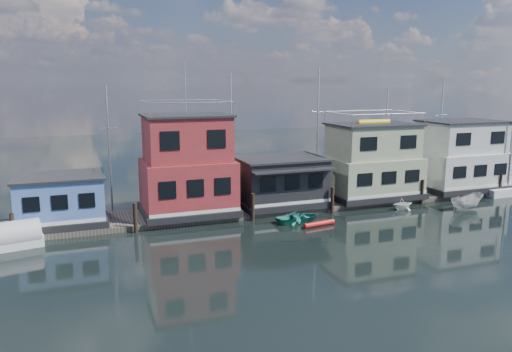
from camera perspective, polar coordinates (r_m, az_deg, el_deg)
name	(u,v)px	position (r m, az deg, el deg)	size (l,w,h in m)	color
ground	(360,252)	(33.05, 11.75, -8.51)	(160.00, 160.00, 0.00)	black
dock	(285,206)	(43.19, 3.38, -3.42)	(48.00, 5.00, 0.40)	#595147
houseboat_blue	(61,200)	(39.36, -21.43, -2.57)	(6.40, 4.90, 3.66)	black
houseboat_red	(187,167)	(39.82, -7.85, 1.02)	(7.40, 5.90, 11.86)	black
houseboat_dark	(280,181)	(42.49, 2.81, -0.58)	(7.40, 6.10, 4.06)	black
houseboat_green	(372,162)	(46.50, 13.09, 1.56)	(8.40, 5.90, 7.03)	black
houseboat_white	(460,157)	(52.60, 22.28, 2.06)	(8.40, 5.90, 6.66)	black
pilings	(296,203)	(40.36, 4.54, -3.14)	(42.28, 0.28, 2.20)	#2D2116
background_masts	(306,135)	(49.58, 5.76, 4.68)	(36.40, 0.16, 12.00)	silver
red_kayak	(319,224)	(38.13, 7.23, -5.43)	(0.39, 0.39, 2.66)	red
day_sailer	(508,191)	(53.60, 26.82, -1.52)	(4.82, 1.67, 7.57)	white
motorboat	(467,202)	(46.01, 22.94, -2.77)	(1.32, 3.50, 1.35)	silver
tarp_runabout	(3,239)	(36.64, -26.94, -6.40)	(4.97, 2.80, 1.90)	silver
dinghy_teal	(299,218)	(38.99, 4.89, -4.76)	(2.54, 3.56, 0.74)	#238271
dinghy_white	(403,204)	(44.36, 16.41, -3.05)	(1.67, 1.94, 1.02)	white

